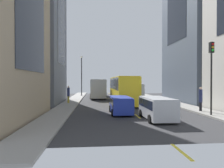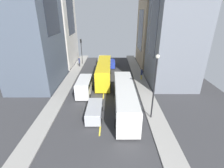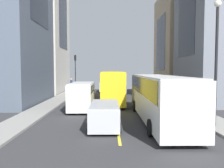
# 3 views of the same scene
# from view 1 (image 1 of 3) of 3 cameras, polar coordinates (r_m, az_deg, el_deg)

# --- Properties ---
(ground_plane) EXTENTS (40.11, 40.11, 0.00)m
(ground_plane) POSITION_cam_1_polar(r_m,az_deg,el_deg) (29.23, 2.12, -5.13)
(ground_plane) COLOR #333335
(sidewalk_west) EXTENTS (2.28, 44.00, 0.15)m
(sidewalk_west) POSITION_cam_1_polar(r_m,az_deg,el_deg) (29.19, -11.53, -5.00)
(sidewalk_west) COLOR gray
(sidewalk_west) RESTS_ON ground
(sidewalk_east) EXTENTS (2.28, 44.00, 0.15)m
(sidewalk_east) POSITION_cam_1_polar(r_m,az_deg,el_deg) (30.85, 15.01, -4.71)
(sidewalk_east) COLOR gray
(sidewalk_east) RESTS_ON ground
(lane_stripe_0) EXTENTS (0.16, 2.00, 0.01)m
(lane_stripe_0) POSITION_cam_1_polar(r_m,az_deg,el_deg) (9.14, 19.62, -18.19)
(lane_stripe_0) COLOR yellow
(lane_stripe_0) RESTS_ON ground
(lane_stripe_1) EXTENTS (0.16, 2.00, 0.01)m
(lane_stripe_1) POSITION_cam_1_polar(r_m,az_deg,el_deg) (16.91, 7.51, -9.37)
(lane_stripe_1) COLOR yellow
(lane_stripe_1) RESTS_ON ground
(lane_stripe_2) EXTENTS (0.16, 2.00, 0.01)m
(lane_stripe_2) POSITION_cam_1_polar(r_m,az_deg,el_deg) (25.09, 3.32, -6.08)
(lane_stripe_2) COLOR yellow
(lane_stripe_2) RESTS_ON ground
(lane_stripe_3) EXTENTS (0.16, 2.00, 0.01)m
(lane_stripe_3) POSITION_cam_1_polar(r_m,az_deg,el_deg) (33.38, 1.22, -4.40)
(lane_stripe_3) COLOR yellow
(lane_stripe_3) RESTS_ON ground
(lane_stripe_4) EXTENTS (0.16, 2.00, 0.01)m
(lane_stripe_4) POSITION_cam_1_polar(r_m,az_deg,el_deg) (41.72, -0.04, -3.38)
(lane_stripe_4) COLOR yellow
(lane_stripe_4) RESTS_ON ground
(lane_stripe_5) EXTENTS (0.16, 2.00, 0.01)m
(lane_stripe_5) POSITION_cam_1_polar(r_m,az_deg,el_deg) (50.08, -0.87, -2.70)
(lane_stripe_5) COLOR yellow
(lane_stripe_5) RESTS_ON ground
(building_west_1) EXTENTS (7.58, 9.84, 23.79)m
(building_west_1) POSITION_cam_1_polar(r_m,az_deg,el_deg) (30.16, -22.04, 17.87)
(building_west_1) COLOR slate
(building_west_1) RESTS_ON ground
(city_bus_white) EXTENTS (2.80, 12.53, 3.35)m
(city_bus_white) POSITION_cam_1_polar(r_m,az_deg,el_deg) (37.03, -4.16, -0.79)
(city_bus_white) COLOR silver
(city_bus_white) RESTS_ON ground
(streetcar_yellow) EXTENTS (2.70, 12.02, 3.59)m
(streetcar_yellow) POSITION_cam_1_polar(r_m,az_deg,el_deg) (26.83, 3.07, -1.11)
(streetcar_yellow) COLOR yellow
(streetcar_yellow) RESTS_ON ground
(delivery_van_white) EXTENTS (2.25, 5.34, 2.58)m
(delivery_van_white) POSITION_cam_1_polar(r_m,az_deg,el_deg) (33.09, 6.68, -1.83)
(delivery_van_white) COLOR white
(delivery_van_white) RESTS_ON ground
(car_silver_0) EXTENTS (2.02, 4.43, 1.60)m
(car_silver_0) POSITION_cam_1_polar(r_m,az_deg,el_deg) (39.15, 1.53, -2.27)
(car_silver_0) COLOR #B7BABF
(car_silver_0) RESTS_ON ground
(car_silver_1) EXTENTS (2.06, 4.33, 1.72)m
(car_silver_1) POSITION_cam_1_polar(r_m,az_deg,el_deg) (15.68, 12.99, -6.46)
(car_silver_1) COLOR #B7BABF
(car_silver_1) RESTS_ON ground
(car_blue_2) EXTENTS (1.92, 4.14, 1.56)m
(car_blue_2) POSITION_cam_1_polar(r_m,az_deg,el_deg) (18.07, 2.54, -5.79)
(car_blue_2) COLOR #2338AD
(car_blue_2) RESTS_ON ground
(pedestrian_walking_far) EXTENTS (0.36, 0.36, 2.23)m
(pedestrian_walking_far) POSITION_cam_1_polar(r_m,az_deg,el_deg) (26.55, -12.66, -2.84)
(pedestrian_walking_far) COLOR gold
(pedestrian_walking_far) RESTS_ON ground
(pedestrian_waiting_curb) EXTENTS (0.33, 0.33, 2.30)m
(pedestrian_waiting_curb) POSITION_cam_1_polar(r_m,az_deg,el_deg) (20.55, 24.56, -3.77)
(pedestrian_waiting_curb) COLOR black
(pedestrian_waiting_curb) RESTS_ON ground
(traffic_light_near_corner) EXTENTS (0.32, 0.44, 6.14)m
(traffic_light_near_corner) POSITION_cam_1_polar(r_m,az_deg,el_deg) (18.45, 27.16, 5.09)
(traffic_light_near_corner) COLOR black
(traffic_light_near_corner) RESTS_ON ground
(streetlamp_near) EXTENTS (0.44, 0.44, 7.99)m
(streetlamp_near) POSITION_cam_1_polar(r_m,az_deg,el_deg) (39.28, -8.91, 3.60)
(streetlamp_near) COLOR black
(streetlamp_near) RESTS_ON ground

